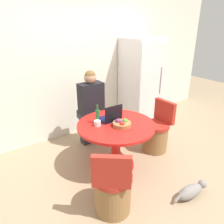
{
  "coord_description": "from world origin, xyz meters",
  "views": [
    {
      "loc": [
        -1.69,
        -2.08,
        2.08
      ],
      "look_at": [
        -0.06,
        0.28,
        0.87
      ],
      "focal_mm": 35.0,
      "sensor_mm": 36.0,
      "label": 1
    }
  ],
  "objects": [
    {
      "name": "ground_plane",
      "position": [
        0.0,
        0.0,
        0.0
      ],
      "size": [
        12.0,
        12.0,
        0.0
      ],
      "primitive_type": "plane",
      "color": "#9E8466"
    },
    {
      "name": "wall_back",
      "position": [
        0.0,
        1.6,
        1.3
      ],
      "size": [
        7.0,
        0.06,
        2.6
      ],
      "color": "silver",
      "rests_on": "ground_plane"
    },
    {
      "name": "refrigerator",
      "position": [
        1.31,
        1.2,
        0.89
      ],
      "size": [
        0.69,
        0.71,
        1.78
      ],
      "color": "white",
      "rests_on": "ground_plane"
    },
    {
      "name": "dining_table",
      "position": [
        -0.06,
        0.18,
        0.52
      ],
      "size": [
        1.11,
        1.11,
        0.72
      ],
      "color": "red",
      "rests_on": "ground_plane"
    },
    {
      "name": "chair_right_side",
      "position": [
        0.79,
        0.19,
        0.29
      ],
      "size": [
        0.45,
        0.45,
        0.86
      ],
      "rotation": [
        0.0,
        0.0,
        -1.56
      ],
      "color": "olive",
      "rests_on": "ground_plane"
    },
    {
      "name": "chair_near_left_corner",
      "position": [
        -0.58,
        -0.48,
        0.29
      ],
      "size": [
        0.52,
        0.52,
        0.86
      ],
      "rotation": [
        0.0,
        0.0,
        2.47
      ],
      "color": "olive",
      "rests_on": "ground_plane"
    },
    {
      "name": "person_seated",
      "position": [
        -0.04,
        0.97,
        0.74
      ],
      "size": [
        0.4,
        0.37,
        1.36
      ],
      "rotation": [
        0.0,
        0.0,
        3.14
      ],
      "color": "#2D2D38",
      "rests_on": "ground_plane"
    },
    {
      "name": "laptop",
      "position": [
        -0.05,
        0.33,
        0.77
      ],
      "size": [
        0.3,
        0.26,
        0.25
      ],
      "rotation": [
        0.0,
        0.0,
        3.14
      ],
      "color": "#141947",
      "rests_on": "dining_table"
    },
    {
      "name": "fruit_bowl",
      "position": [
        -0.03,
        0.09,
        0.76
      ],
      "size": [
        0.26,
        0.26,
        0.1
      ],
      "color": "olive",
      "rests_on": "dining_table"
    },
    {
      "name": "coffee_cup",
      "position": [
        -0.3,
        0.28,
        0.76
      ],
      "size": [
        0.09,
        0.09,
        0.08
      ],
      "color": "white",
      "rests_on": "dining_table"
    },
    {
      "name": "bottle",
      "position": [
        -0.26,
        0.35,
        0.83
      ],
      "size": [
        0.06,
        0.06,
        0.28
      ],
      "color": "#23602D",
      "rests_on": "dining_table"
    },
    {
      "name": "cat",
      "position": [
        0.36,
        -0.88,
        0.09
      ],
      "size": [
        0.54,
        0.2,
        0.17
      ],
      "rotation": [
        0.0,
        0.0,
        6.19
      ],
      "color": "gray",
      "rests_on": "ground_plane"
    }
  ]
}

